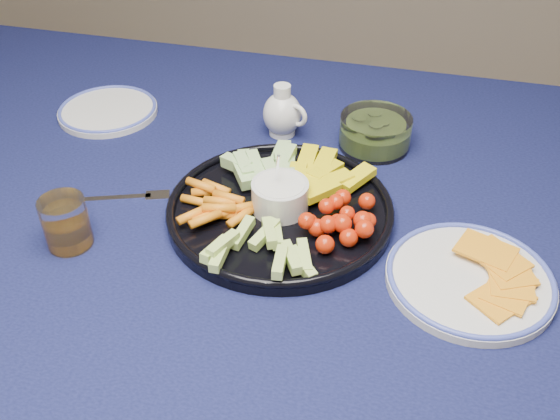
% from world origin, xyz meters
% --- Properties ---
extents(dining_table, '(1.67, 1.07, 0.75)m').
position_xyz_m(dining_table, '(0.00, 0.00, 0.66)').
color(dining_table, '#54331C').
rests_on(dining_table, ground).
extents(crudite_platter, '(0.34, 0.34, 0.11)m').
position_xyz_m(crudite_platter, '(0.06, -0.03, 0.77)').
color(crudite_platter, black).
rests_on(crudite_platter, dining_table).
extents(creamer_pitcher, '(0.09, 0.07, 0.10)m').
position_xyz_m(creamer_pitcher, '(0.01, 0.21, 0.79)').
color(creamer_pitcher, silver).
rests_on(creamer_pitcher, dining_table).
extents(pickle_bowl, '(0.13, 0.13, 0.06)m').
position_xyz_m(pickle_bowl, '(0.17, 0.21, 0.77)').
color(pickle_bowl, silver).
rests_on(pickle_bowl, dining_table).
extents(cheese_plate, '(0.22, 0.22, 0.03)m').
position_xyz_m(cheese_plate, '(0.34, -0.10, 0.76)').
color(cheese_plate, silver).
rests_on(cheese_plate, dining_table).
extents(juice_tumbler, '(0.06, 0.06, 0.08)m').
position_xyz_m(juice_tumbler, '(-0.21, -0.17, 0.78)').
color(juice_tumbler, silver).
rests_on(juice_tumbler, dining_table).
extents(fork_left, '(0.17, 0.08, 0.00)m').
position_xyz_m(fork_left, '(-0.19, -0.05, 0.75)').
color(fork_left, white).
rests_on(fork_left, dining_table).
extents(fork_right, '(0.15, 0.05, 0.00)m').
position_xyz_m(fork_right, '(0.36, -0.14, 0.75)').
color(fork_right, white).
rests_on(fork_right, dining_table).
extents(side_plate_extra, '(0.19, 0.19, 0.02)m').
position_xyz_m(side_plate_extra, '(-0.34, 0.19, 0.75)').
color(side_plate_extra, silver).
rests_on(side_plate_extra, dining_table).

